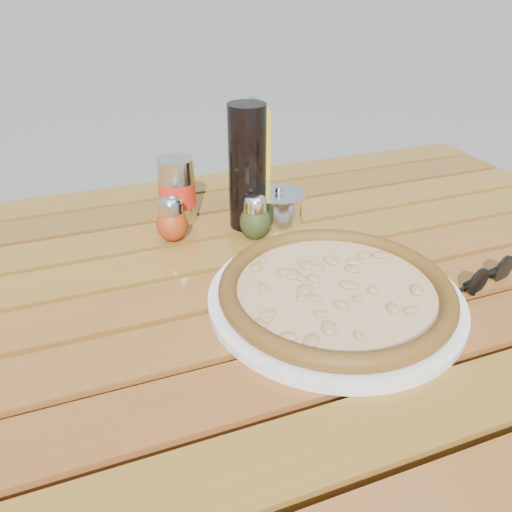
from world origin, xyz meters
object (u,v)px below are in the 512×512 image
object	(u,v)px
table	(260,319)
pizza	(336,289)
pepper_shaker	(172,220)
oregano_shaker	(255,218)
olive_oil_cruet	(254,158)
soda_can	(177,191)
plate	(335,298)
parmesan_tin	(278,208)
sunglasses	(489,276)
dark_bottle	(247,168)

from	to	relation	value
table	pizza	world-z (taller)	pizza
pepper_shaker	oregano_shaker	distance (m)	0.14
oregano_shaker	olive_oil_cruet	distance (m)	0.15
soda_can	plate	bearing A→B (deg)	-66.27
oregano_shaker	olive_oil_cruet	world-z (taller)	olive_oil_cruet
pepper_shaker	pizza	bearing A→B (deg)	-56.51
plate	pizza	size ratio (longest dim) A/B	0.97
plate	olive_oil_cruet	size ratio (longest dim) A/B	1.71
plate	parmesan_tin	size ratio (longest dim) A/B	3.18
parmesan_tin	sunglasses	distance (m)	0.37
pepper_shaker	sunglasses	size ratio (longest dim) A/B	0.75
pepper_shaker	parmesan_tin	world-z (taller)	pepper_shaker
pizza	soda_can	world-z (taller)	soda_can
pizza	soda_can	xyz separation A→B (m)	(-0.15, 0.34, 0.04)
dark_bottle	soda_can	world-z (taller)	dark_bottle
oregano_shaker	sunglasses	bearing A→B (deg)	-43.66
soda_can	olive_oil_cruet	bearing A→B (deg)	6.74
olive_oil_cruet	sunglasses	distance (m)	0.46
table	sunglasses	xyz separation A→B (m)	(0.31, -0.13, 0.09)
pizza	olive_oil_cruet	size ratio (longest dim) A/B	1.76
plate	dark_bottle	distance (m)	0.29
pepper_shaker	oregano_shaker	xyz separation A→B (m)	(0.14, -0.04, 0.00)
plate	olive_oil_cruet	bearing A→B (deg)	88.74
pepper_shaker	soda_can	xyz separation A→B (m)	(0.03, 0.07, 0.02)
plate	parmesan_tin	xyz separation A→B (m)	(0.02, 0.26, 0.02)
table	sunglasses	distance (m)	0.35
plate	pepper_shaker	xyz separation A→B (m)	(-0.17, 0.26, 0.03)
parmesan_tin	soda_can	bearing A→B (deg)	156.40
table	oregano_shaker	bearing A→B (deg)	73.10
table	pepper_shaker	distance (m)	0.23
plate	olive_oil_cruet	world-z (taller)	olive_oil_cruet
table	soda_can	world-z (taller)	soda_can
table	dark_bottle	world-z (taller)	dark_bottle
plate	pizza	world-z (taller)	pizza
table	soda_can	distance (m)	0.29
oregano_shaker	soda_can	world-z (taller)	soda_can
olive_oil_cruet	parmesan_tin	size ratio (longest dim) A/B	1.86
dark_bottle	soda_can	size ratio (longest dim) A/B	1.83
sunglasses	plate	bearing A→B (deg)	156.55
pizza	dark_bottle	distance (m)	0.29
table	parmesan_tin	bearing A→B (deg)	59.45
pepper_shaker	soda_can	size ratio (longest dim) A/B	0.68
plate	pepper_shaker	distance (m)	0.32
plate	oregano_shaker	xyz separation A→B (m)	(-0.04, 0.22, 0.03)
pizza	dark_bottle	size ratio (longest dim) A/B	1.68
dark_bottle	parmesan_tin	distance (m)	0.10
parmesan_tin	dark_bottle	bearing A→B (deg)	167.10
soda_can	sunglasses	distance (m)	0.54
dark_bottle	olive_oil_cruet	xyz separation A→B (m)	(0.04, 0.08, -0.01)
olive_oil_cruet	sunglasses	xyz separation A→B (m)	(0.23, -0.39, -0.08)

